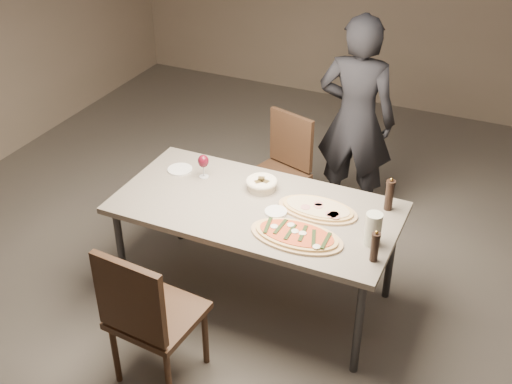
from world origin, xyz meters
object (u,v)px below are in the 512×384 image
at_px(bread_basket, 262,183).
at_px(chair_far, 282,164).
at_px(diner, 356,120).
at_px(zucchini_pizza, 296,235).
at_px(ham_pizza, 318,209).
at_px(carafe, 373,229).
at_px(chair_near, 146,313).
at_px(dining_table, 256,213).
at_px(pepper_mill_left, 389,195).

xyz_separation_m(bread_basket, chair_far, (-0.17, 0.77, -0.29)).
height_order(bread_basket, diner, diner).
height_order(zucchini_pizza, ham_pizza, zucchini_pizza).
xyz_separation_m(carafe, chair_near, (-1.01, -0.86, -0.31)).
relative_size(ham_pizza, carafe, 2.52).
distance_m(carafe, chair_far, 1.48).
relative_size(dining_table, zucchini_pizza, 3.16).
relative_size(dining_table, chair_far, 2.02).
distance_m(zucchini_pizza, pepper_mill_left, 0.67).
xyz_separation_m(bread_basket, diner, (0.30, 1.10, 0.04)).
bearing_deg(chair_far, dining_table, 119.98).
relative_size(ham_pizza, diner, 0.31).
relative_size(ham_pizza, pepper_mill_left, 2.25).
height_order(pepper_mill_left, chair_far, pepper_mill_left).
bearing_deg(diner, carafe, 107.75).
relative_size(zucchini_pizza, pepper_mill_left, 2.50).
bearing_deg(chair_near, diner, 82.15).
bearing_deg(dining_table, chair_far, 102.66).
bearing_deg(carafe, diner, 110.80).
relative_size(carafe, chair_far, 0.23).
bearing_deg(carafe, chair_far, 133.53).
bearing_deg(zucchini_pizza, bread_basket, 156.63).
relative_size(pepper_mill_left, chair_far, 0.26).
bearing_deg(zucchini_pizza, pepper_mill_left, 73.41).
xyz_separation_m(dining_table, zucchini_pizza, (0.36, -0.22, 0.07)).
height_order(chair_far, diner, diner).
height_order(zucchini_pizza, chair_near, chair_near).
relative_size(bread_basket, carafe, 1.03).
distance_m(dining_table, chair_far, 1.00).
bearing_deg(pepper_mill_left, carafe, -89.01).
height_order(bread_basket, chair_far, chair_far).
height_order(dining_table, carafe, carafe).
distance_m(ham_pizza, diner, 1.20).
bearing_deg(diner, zucchini_pizza, 90.91).
distance_m(dining_table, pepper_mill_left, 0.85).
relative_size(chair_near, diner, 0.58).
relative_size(zucchini_pizza, chair_near, 0.59).
distance_m(pepper_mill_left, chair_far, 1.24).
xyz_separation_m(pepper_mill_left, carafe, (0.01, -0.39, -0.01)).
height_order(carafe, chair_near, chair_near).
xyz_separation_m(ham_pizza, diner, (-0.12, 1.19, 0.07)).
xyz_separation_m(pepper_mill_left, diner, (-0.51, 0.98, -0.03)).
bearing_deg(dining_table, ham_pizza, 15.03).
bearing_deg(bread_basket, chair_far, 102.38).
bearing_deg(carafe, zucchini_pizza, -162.50).
bearing_deg(chair_far, pepper_mill_left, 163.75).
distance_m(pepper_mill_left, diner, 1.11).
height_order(bread_basket, carafe, carafe).
relative_size(bread_basket, chair_near, 0.22).
height_order(zucchini_pizza, chair_far, chair_far).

